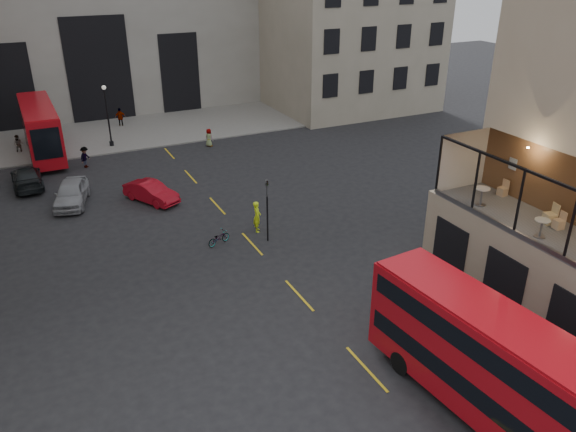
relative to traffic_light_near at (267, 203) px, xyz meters
name	(u,v)px	position (x,y,z in m)	size (l,w,h in m)	color
ground	(407,355)	(1.00, -12.00, -2.42)	(140.00, 140.00, 0.00)	black
host_frontage	(529,274)	(7.50, -12.00, -0.17)	(3.00, 11.00, 4.50)	tan
cafe_floor	(539,228)	(7.50, -12.00, 2.12)	(3.00, 10.00, 0.10)	slate
gateway	(85,17)	(-4.00, 35.99, 6.96)	(35.00, 10.60, 18.00)	#9F9C94
building_right	(339,4)	(21.00, 27.97, 7.97)	(16.60, 18.60, 20.00)	#A29682
pavement_far	(104,134)	(-5.00, 26.00, -2.36)	(40.00, 12.00, 0.12)	slate
traffic_light_near	(267,203)	(0.00, 0.00, 0.00)	(0.16, 0.20, 3.80)	black
street_lamp_b	(108,120)	(-5.00, 22.00, -0.03)	(0.36, 0.36, 5.33)	black
bus_near	(496,364)	(1.50, -16.06, -0.04)	(3.39, 10.83, 4.25)	#A90B14
bus_far	(40,127)	(-10.38, 22.15, -0.03)	(2.58, 10.70, 4.26)	#A90B13
car_a	(71,193)	(-9.60, 10.58, -1.62)	(1.89, 4.70, 1.60)	gray
car_b	(151,192)	(-4.73, 8.67, -1.74)	(1.45, 4.15, 1.37)	#A20917
car_c	(27,177)	(-12.10, 15.22, -1.71)	(2.00, 4.93, 1.43)	black
bicycle	(219,238)	(-2.72, 0.84, -2.02)	(0.53, 1.53, 0.81)	gray
cyclist	(257,216)	(-0.06, 1.43, -1.46)	(0.70, 0.46, 1.93)	#DAFF1A
pedestrian_a	(19,144)	(-12.27, 23.52, -1.63)	(0.78, 0.61, 1.60)	gray
pedestrian_b	(85,157)	(-7.74, 17.59, -1.59)	(1.08, 0.62, 1.67)	gray
pedestrian_c	(120,118)	(-3.04, 27.92, -1.51)	(1.08, 0.45, 1.84)	gray
pedestrian_d	(209,138)	(2.67, 18.42, -1.64)	(0.76, 0.50, 1.56)	gray
cafe_table_mid	(542,225)	(6.74, -12.69, 2.70)	(0.63, 0.63, 0.79)	beige
cafe_table_far	(482,194)	(6.86, -9.14, 2.75)	(0.69, 0.69, 0.86)	silver
cafe_chair_b	(550,218)	(8.12, -11.98, 2.46)	(0.56, 0.56, 0.93)	#DDBD7F
cafe_chair_c	(559,224)	(8.08, -12.48, 2.41)	(0.44, 0.44, 0.77)	#DAAD7E
cafe_chair_d	(503,191)	(8.64, -8.73, 2.41)	(0.42, 0.42, 0.78)	tan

